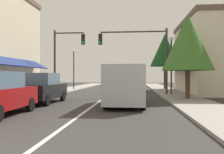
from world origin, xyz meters
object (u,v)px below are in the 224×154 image
object	(u,v)px
van_in_lane	(126,84)
tree_right_near	(188,42)
traffic_signal_left_corner	(65,52)
parked_car_second_left	(42,88)
street_lamp_left_far	(74,63)
tree_right_far	(165,50)
traffic_signal_mast_arm	(142,49)
street_lamp_right_mid	(171,56)

from	to	relation	value
van_in_lane	tree_right_near	bearing A→B (deg)	40.55
van_in_lane	traffic_signal_left_corner	distance (m)	9.82
parked_car_second_left	tree_right_near	world-z (taller)	tree_right_near
street_lamp_left_far	parked_car_second_left	bearing A→B (deg)	-83.24
street_lamp_left_far	tree_right_far	world-z (taller)	tree_right_far
parked_car_second_left	van_in_lane	distance (m)	5.00
traffic_signal_mast_arm	tree_right_far	size ratio (longest dim) A/B	0.86
street_lamp_right_mid	tree_right_far	distance (m)	8.98
van_in_lane	traffic_signal_left_corner	world-z (taller)	traffic_signal_left_corner
tree_right_near	traffic_signal_mast_arm	bearing A→B (deg)	128.15
tree_right_far	tree_right_near	bearing A→B (deg)	-90.33
parked_car_second_left	traffic_signal_mast_arm	size ratio (longest dim) A/B	0.73
traffic_signal_left_corner	tree_right_far	world-z (taller)	tree_right_far
parked_car_second_left	tree_right_far	xyz separation A→B (m)	(8.94, 14.81, 3.75)
traffic_signal_left_corner	tree_right_near	bearing A→B (deg)	-24.63
parked_car_second_left	van_in_lane	world-z (taller)	van_in_lane
tree_right_near	tree_right_far	world-z (taller)	tree_right_far
street_lamp_right_mid	tree_right_far	size ratio (longest dim) A/B	0.73
parked_car_second_left	traffic_signal_mast_arm	distance (m)	9.09
street_lamp_left_far	tree_right_near	world-z (taller)	tree_right_near
traffic_signal_mast_arm	street_lamp_left_far	bearing A→B (deg)	135.19
traffic_signal_mast_arm	van_in_lane	bearing A→B (deg)	-98.62
traffic_signal_left_corner	street_lamp_left_far	distance (m)	6.93
traffic_signal_mast_arm	tree_right_near	size ratio (longest dim) A/B	0.99
tree_right_far	van_in_lane	bearing A→B (deg)	-104.44
traffic_signal_left_corner	street_lamp_right_mid	distance (m)	9.10
street_lamp_right_mid	street_lamp_left_far	world-z (taller)	street_lamp_right_mid
traffic_signal_mast_arm	tree_right_near	xyz separation A→B (m)	(2.88, -3.67, 0.01)
street_lamp_right_mid	tree_right_near	size ratio (longest dim) A/B	0.84
traffic_signal_left_corner	street_lamp_left_far	world-z (taller)	traffic_signal_left_corner
parked_car_second_left	traffic_signal_mast_arm	xyz separation A→B (m)	(5.98, 6.19, 2.92)
traffic_signal_left_corner	van_in_lane	bearing A→B (deg)	-53.48
traffic_signal_left_corner	street_lamp_right_mid	bearing A→B (deg)	-5.96
traffic_signal_mast_arm	traffic_signal_left_corner	xyz separation A→B (m)	(-6.69, 0.72, -0.12)
van_in_lane	street_lamp_left_far	world-z (taller)	street_lamp_left_far
traffic_signal_mast_arm	street_lamp_right_mid	xyz separation A→B (m)	(2.34, -0.22, -0.58)
van_in_lane	street_lamp_right_mid	xyz separation A→B (m)	(3.39, 6.68, 2.08)
tree_right_far	parked_car_second_left	bearing A→B (deg)	-121.10
van_in_lane	tree_right_near	size ratio (longest dim) A/B	0.92
traffic_signal_left_corner	tree_right_near	xyz separation A→B (m)	(9.57, -4.39, 0.13)
street_lamp_right_mid	tree_right_near	world-z (taller)	tree_right_near
street_lamp_right_mid	street_lamp_left_far	xyz separation A→B (m)	(-9.96, 7.79, -0.05)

